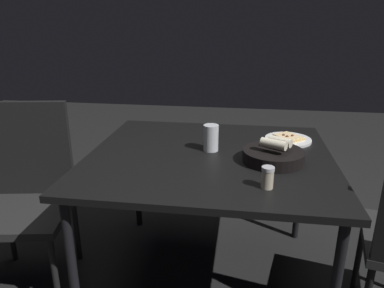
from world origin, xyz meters
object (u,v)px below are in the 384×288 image
object	(u,v)px
bread_basket	(274,155)
beer_glass	(210,139)
pepper_shaker	(267,179)
chair_far	(28,186)
pizza_plate	(288,139)
dining_table	(209,164)

from	to	relation	value
bread_basket	beer_glass	bearing A→B (deg)	159.97
beer_glass	pepper_shaker	xyz separation A→B (m)	(0.26, -0.39, -0.02)
chair_far	pizza_plate	bearing A→B (deg)	13.90
dining_table	chair_far	distance (m)	0.96
pepper_shaker	chair_far	bearing A→B (deg)	167.78
dining_table	bread_basket	world-z (taller)	bread_basket
pizza_plate	beer_glass	size ratio (longest dim) A/B	1.87
dining_table	beer_glass	distance (m)	0.12
pepper_shaker	dining_table	bearing A→B (deg)	127.55
pepper_shaker	beer_glass	bearing A→B (deg)	124.08
dining_table	bread_basket	bearing A→B (deg)	-11.03
dining_table	chair_far	world-z (taller)	chair_far
dining_table	pepper_shaker	bearing A→B (deg)	-52.45
chair_far	bread_basket	bearing A→B (deg)	0.74
dining_table	pizza_plate	bearing A→B (deg)	32.89
dining_table	pepper_shaker	world-z (taller)	pepper_shaker
pizza_plate	beer_glass	world-z (taller)	beer_glass
bread_basket	beer_glass	size ratio (longest dim) A/B	2.13
bread_basket	chair_far	distance (m)	1.27
bread_basket	chair_far	bearing A→B (deg)	-179.26
dining_table	chair_far	xyz separation A→B (m)	(-0.94, -0.07, -0.15)
pizza_plate	pepper_shaker	bearing A→B (deg)	-103.40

